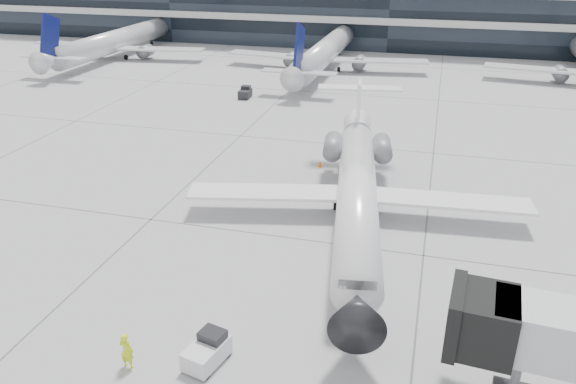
% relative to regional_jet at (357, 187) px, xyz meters
% --- Properties ---
extents(ground, '(220.00, 220.00, 0.00)m').
position_rel_regional_jet_xyz_m(ground, '(-4.77, -4.34, -2.50)').
color(ground, '#9B9B9E').
rests_on(ground, ground).
extents(terminal, '(170.00, 22.00, 10.00)m').
position_rel_regional_jet_xyz_m(terminal, '(-4.77, 77.66, 2.50)').
color(terminal, black).
rests_on(terminal, ground).
extents(bg_jet_left, '(32.00, 40.00, 9.60)m').
position_rel_regional_jet_xyz_m(bg_jet_left, '(-49.77, 50.66, -2.50)').
color(bg_jet_left, silver).
rests_on(bg_jet_left, ground).
extents(bg_jet_center, '(32.00, 40.00, 9.60)m').
position_rel_regional_jet_xyz_m(bg_jet_center, '(-12.77, 50.66, -2.50)').
color(bg_jet_center, silver).
rests_on(bg_jet_center, ground).
extents(regional_jet, '(25.38, 31.67, 7.32)m').
position_rel_regional_jet_xyz_m(regional_jet, '(0.00, 0.00, 0.00)').
color(regional_jet, white).
rests_on(regional_jet, ground).
extents(ramp_worker, '(0.77, 0.54, 2.00)m').
position_rel_regional_jet_xyz_m(ramp_worker, '(-8.30, -18.94, -1.50)').
color(ramp_worker, '#D6F71A').
rests_on(ramp_worker, ground).
extents(baggage_tug, '(1.98, 2.71, 1.55)m').
position_rel_regional_jet_xyz_m(baggage_tug, '(-4.64, -17.60, -1.81)').
color(baggage_tug, silver).
rests_on(baggage_tug, ground).
extents(traffic_cone, '(0.50, 0.50, 0.60)m').
position_rel_regional_jet_xyz_m(traffic_cone, '(-4.78, 9.33, -2.22)').
color(traffic_cone, orange).
rests_on(traffic_cone, ground).
extents(far_tug, '(1.52, 2.41, 1.48)m').
position_rel_regional_jet_xyz_m(far_tug, '(-19.34, 30.49, -1.83)').
color(far_tug, black).
rests_on(far_tug, ground).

